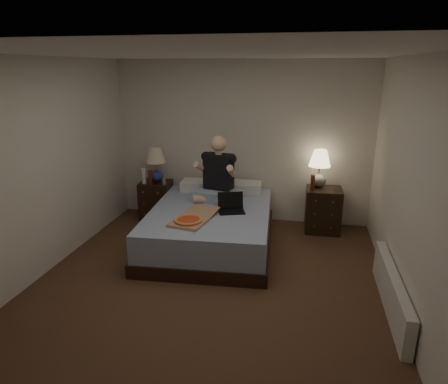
% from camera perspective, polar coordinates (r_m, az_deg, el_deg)
% --- Properties ---
extents(floor, '(4.00, 4.50, 0.00)m').
position_cam_1_polar(floor, '(4.64, -2.30, -13.38)').
color(floor, '#533423').
rests_on(floor, ground).
extents(ceiling, '(4.00, 4.50, 0.00)m').
position_cam_1_polar(ceiling, '(3.99, -2.76, 19.17)').
color(ceiling, white).
rests_on(ceiling, ground).
extents(wall_back, '(4.00, 0.00, 2.50)m').
position_cam_1_polar(wall_back, '(6.30, 2.50, 7.09)').
color(wall_back, silver).
rests_on(wall_back, ground).
extents(wall_front, '(4.00, 0.00, 2.50)m').
position_cam_1_polar(wall_front, '(2.20, -17.33, -14.23)').
color(wall_front, silver).
rests_on(wall_front, ground).
extents(wall_left, '(0.00, 4.50, 2.50)m').
position_cam_1_polar(wall_left, '(5.01, -25.31, 2.73)').
color(wall_left, silver).
rests_on(wall_left, ground).
extents(wall_right, '(0.00, 4.50, 2.50)m').
position_cam_1_polar(wall_right, '(4.15, 25.33, -0.04)').
color(wall_right, silver).
rests_on(wall_right, ground).
extents(bed, '(1.73, 2.22, 0.53)m').
position_cam_1_polar(bed, '(5.54, -1.92, -5.00)').
color(bed, '#536DA6').
rests_on(bed, floor).
extents(nightstand_left, '(0.51, 0.47, 0.62)m').
position_cam_1_polar(nightstand_left, '(6.57, -9.64, -1.17)').
color(nightstand_left, black).
rests_on(nightstand_left, floor).
extents(nightstand_right, '(0.53, 0.48, 0.66)m').
position_cam_1_polar(nightstand_right, '(6.16, 13.94, -2.50)').
color(nightstand_right, black).
rests_on(nightstand_right, floor).
extents(lamp_left, '(0.35, 0.35, 0.56)m').
position_cam_1_polar(lamp_left, '(6.41, -9.72, 3.86)').
color(lamp_left, navy).
rests_on(lamp_left, nightstand_left).
extents(lamp_right, '(0.39, 0.39, 0.56)m').
position_cam_1_polar(lamp_right, '(6.06, 13.45, 3.26)').
color(lamp_right, gray).
rests_on(lamp_right, nightstand_right).
extents(water_bottle, '(0.07, 0.07, 0.25)m').
position_cam_1_polar(water_bottle, '(6.39, -11.37, 2.28)').
color(water_bottle, silver).
rests_on(water_bottle, nightstand_left).
extents(soda_can, '(0.07, 0.07, 0.10)m').
position_cam_1_polar(soda_can, '(6.30, -8.56, 1.50)').
color(soda_can, '#AFAFAA').
rests_on(soda_can, nightstand_left).
extents(beer_bottle_left, '(0.06, 0.06, 0.23)m').
position_cam_1_polar(beer_bottle_left, '(6.32, -10.49, 2.08)').
color(beer_bottle_left, '#561C0C').
rests_on(beer_bottle_left, nightstand_left).
extents(beer_bottle_right, '(0.06, 0.06, 0.23)m').
position_cam_1_polar(beer_bottle_right, '(5.93, 12.54, 1.36)').
color(beer_bottle_right, '#571F0C').
rests_on(beer_bottle_right, nightstand_right).
extents(person, '(0.75, 0.64, 0.93)m').
position_cam_1_polar(person, '(5.67, -0.97, 3.31)').
color(person, black).
rests_on(person, bed).
extents(laptop, '(0.41, 0.37, 0.24)m').
position_cam_1_polar(laptop, '(5.28, 1.08, -1.66)').
color(laptop, black).
rests_on(laptop, bed).
extents(pizza_box, '(0.53, 0.82, 0.08)m').
position_cam_1_polar(pizza_box, '(4.93, -5.14, -4.14)').
color(pizza_box, tan).
rests_on(pizza_box, bed).
extents(radiator, '(0.10, 1.60, 0.40)m').
position_cam_1_polar(radiator, '(4.50, 22.80, -13.00)').
color(radiator, silver).
rests_on(radiator, floor).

